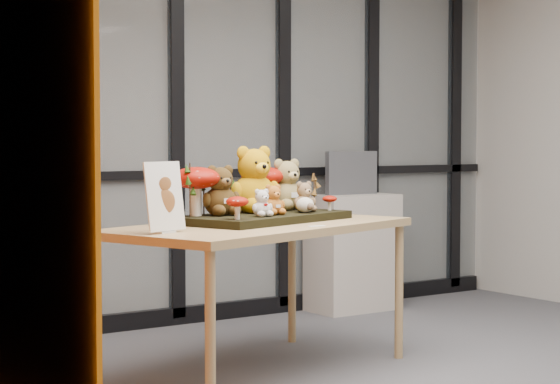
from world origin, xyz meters
TOP-DOWN VIEW (x-y plane):
  - room_shell at (0.00, 0.00)m, footprint 5.00×5.00m
  - glass_partition at (-0.00, 2.47)m, footprint 4.90×0.06m
  - display_table at (-0.82, 0.88)m, footprint 1.96×1.39m
  - diorama_tray at (-0.71, 0.99)m, footprint 1.13×0.80m
  - bear_pooh_yellow at (-0.70, 1.11)m, footprint 0.39×0.37m
  - bear_brown_medium at (-0.98, 1.02)m, footprint 0.28×0.27m
  - bear_tan_back at (-0.43, 1.17)m, footprint 0.31×0.30m
  - bear_small_yellow at (-0.72, 0.88)m, footprint 0.17×0.17m
  - bear_white_bow at (-0.84, 0.81)m, footprint 0.15×0.15m
  - bear_beige_small at (-0.44, 0.97)m, footprint 0.18×0.17m
  - plush_cream_hedgehog at (-0.49, 0.90)m, footprint 0.09×0.09m
  - mushroom_back_left at (-1.11, 1.05)m, footprint 0.26×0.26m
  - mushroom_back_right at (-0.56, 1.22)m, footprint 0.26×0.26m
  - mushroom_front_left at (-1.05, 0.72)m, footprint 0.12×0.12m
  - mushroom_front_right at (-0.25, 0.99)m, footprint 0.09×0.09m
  - sprig_green_far_left at (-1.19, 0.97)m, footprint 0.05×0.05m
  - sprig_green_mid_left at (-1.04, 1.08)m, footprint 0.05×0.05m
  - sprig_dry_far_right at (-0.33, 1.23)m, footprint 0.05×0.05m
  - sprig_dry_mid_right at (-0.27, 1.11)m, footprint 0.05×0.05m
  - sprig_green_centre at (-0.82, 1.16)m, footprint 0.05×0.05m
  - sign_holder at (-1.49, 0.68)m, footprint 0.25×0.13m
  - label_card at (-0.66, 0.56)m, footprint 0.10×0.03m
  - cabinet at (0.93, 2.24)m, footprint 0.66×0.38m
  - monitor at (0.93, 2.26)m, footprint 0.46×0.05m

SIDE VIEW (x-z plane):
  - cabinet at x=0.93m, z-range 0.00..0.88m
  - display_table at x=-0.82m, z-range 0.35..1.18m
  - label_card at x=-0.66m, z-range 0.83..0.84m
  - diorama_tray at x=-0.71m, z-range 0.83..0.88m
  - mushroom_front_right at x=-0.25m, z-range 0.88..0.97m
  - plush_cream_hedgehog at x=-0.49m, z-range 0.88..0.98m
  - mushroom_front_left at x=-1.05m, z-range 0.88..1.01m
  - bear_white_bow at x=-0.84m, z-range 0.88..1.04m
  - bear_small_yellow at x=-0.72m, z-range 0.88..1.06m
  - bear_beige_small at x=-0.44m, z-range 0.88..1.07m
  - sprig_dry_mid_right at x=-0.27m, z-range 0.88..1.09m
  - sprig_green_mid_left at x=-1.04m, z-range 0.88..1.10m
  - sprig_green_centre at x=-0.82m, z-range 0.88..1.11m
  - sign_holder at x=-1.49m, z-range 0.82..1.18m
  - sprig_dry_far_right at x=-0.33m, z-range 0.88..1.16m
  - mushroom_back_right at x=-0.56m, z-range 0.88..1.16m
  - sprig_green_far_left at x=-1.19m, z-range 0.88..1.17m
  - mushroom_back_left at x=-1.11m, z-range 0.88..1.17m
  - bear_brown_medium at x=-0.98m, z-range 0.88..1.18m
  - monitor at x=0.93m, z-range 0.88..1.20m
  - bear_tan_back at x=-0.43m, z-range 0.88..1.21m
  - bear_pooh_yellow at x=-0.70m, z-range 0.88..1.29m
  - glass_partition at x=0.00m, z-range 0.03..2.81m
  - room_shell at x=0.00m, z-range -0.82..4.18m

